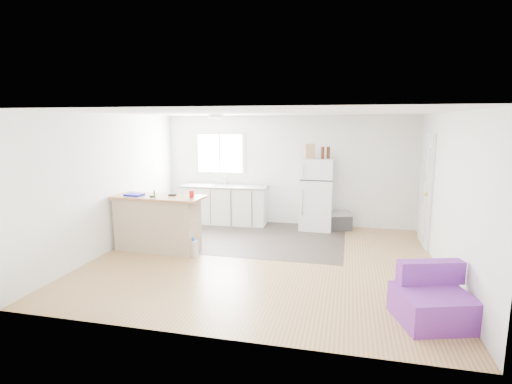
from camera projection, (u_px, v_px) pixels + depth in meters
room at (264, 189)px, 6.41m from camera, size 5.51×5.01×2.41m
vinyl_zone at (241, 236)px, 7.98m from camera, size 4.05×2.50×0.00m
window at (220, 153)px, 9.08m from camera, size 1.18×0.06×0.98m
interior_door at (426, 190)px, 7.32m from camera, size 0.11×0.92×2.10m
ceiling_fixture at (216, 116)px, 7.63m from camera, size 0.30×0.30×0.07m
kitchen_cabinets at (225, 204)px, 8.96m from camera, size 1.95×0.67×1.13m
peninsula at (158, 223)px, 7.04m from camera, size 1.63×0.69×0.98m
refrigerator at (317, 194)px, 8.41m from camera, size 0.68×0.65×1.51m
cooler at (340, 221)px, 8.44m from camera, size 0.57×0.46×0.38m
purple_seat at (432, 301)px, 4.56m from camera, size 0.95×0.94×0.64m
cleaner_jug at (193, 248)px, 6.76m from camera, size 0.17×0.15×0.33m
mop at (152, 239)px, 6.99m from camera, size 0.23×0.31×1.13m
red_cup at (192, 194)px, 6.79m from camera, size 0.08×0.08×0.12m
blue_tray at (134, 195)px, 6.98m from camera, size 0.33×0.27×0.04m
tool_a at (172, 195)px, 6.98m from camera, size 0.15×0.09×0.03m
tool_b at (153, 196)px, 6.84m from camera, size 0.10×0.05×0.03m
cardboard_box at (310, 151)px, 8.27m from camera, size 0.22×0.16×0.30m
bottle_left at (323, 153)px, 8.15m from camera, size 0.09×0.09×0.25m
bottle_right at (328, 153)px, 8.19m from camera, size 0.08×0.08×0.25m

